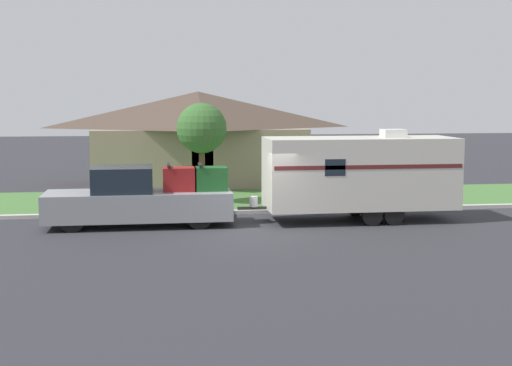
% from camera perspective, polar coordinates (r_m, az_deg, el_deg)
% --- Properties ---
extents(ground_plane, '(120.00, 120.00, 0.00)m').
position_cam_1_polar(ground_plane, '(23.09, 0.42, -3.95)').
color(ground_plane, '#2D2D33').
extents(curb_strip, '(80.00, 0.30, 0.14)m').
position_cam_1_polar(curb_strip, '(26.74, -0.75, -2.31)').
color(curb_strip, beige).
rests_on(curb_strip, ground_plane).
extents(lawn_strip, '(80.00, 7.00, 0.03)m').
position_cam_1_polar(lawn_strip, '(30.33, -1.62, -1.32)').
color(lawn_strip, '#477538').
rests_on(lawn_strip, ground_plane).
extents(house_across_street, '(11.06, 6.84, 4.63)m').
position_cam_1_polar(house_across_street, '(36.24, -4.63, 3.78)').
color(house_across_street, gray).
rests_on(house_across_street, ground_plane).
extents(pickup_truck, '(6.36, 2.05, 2.10)m').
position_cam_1_polar(pickup_truck, '(24.37, -9.19, -1.24)').
color(pickup_truck, black).
rests_on(pickup_truck, ground_plane).
extents(travel_trailer, '(7.63, 2.41, 3.22)m').
position_cam_1_polar(travel_trailer, '(25.27, 8.31, 0.81)').
color(travel_trailer, black).
rests_on(travel_trailer, ground_plane).
extents(mailbox, '(0.48, 0.20, 1.32)m').
position_cam_1_polar(mailbox, '(27.83, 5.44, -0.01)').
color(mailbox, brown).
rests_on(mailbox, ground_plane).
extents(tree_in_yard, '(2.04, 2.04, 4.12)m').
position_cam_1_polar(tree_in_yard, '(28.93, -4.37, 4.34)').
color(tree_in_yard, brown).
rests_on(tree_in_yard, ground_plane).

